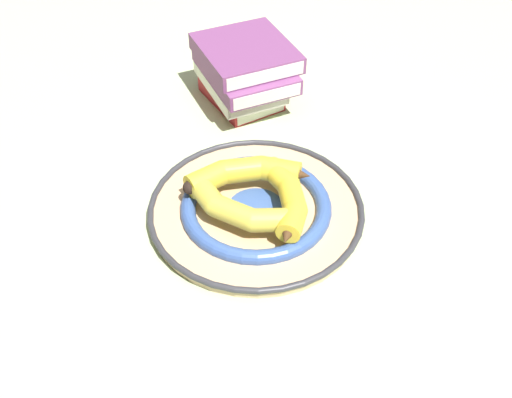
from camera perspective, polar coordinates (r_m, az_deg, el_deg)
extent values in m
plane|color=#B2C693|center=(0.94, 1.66, -1.79)|extent=(2.80, 2.80, 0.00)
cylinder|color=tan|center=(0.93, 0.00, -1.21)|extent=(0.33, 0.33, 0.01)
torus|color=#385699|center=(0.93, 0.00, -0.71)|extent=(0.23, 0.23, 0.02)
cylinder|color=#385699|center=(0.93, 0.00, -0.84)|extent=(0.09, 0.09, 0.00)
torus|color=#333338|center=(0.93, 0.00, -0.79)|extent=(0.34, 0.34, 0.01)
cylinder|color=yellow|center=(0.94, 2.34, 2.68)|extent=(0.07, 0.07, 0.04)
cylinder|color=yellow|center=(0.94, -1.31, 2.79)|extent=(0.05, 0.07, 0.04)
cylinder|color=yellow|center=(0.93, -4.73, 1.84)|extent=(0.05, 0.07, 0.04)
sphere|color=yellow|center=(0.95, 0.53, 3.01)|extent=(0.04, 0.04, 0.04)
sphere|color=yellow|center=(0.94, -3.16, 2.57)|extent=(0.04, 0.04, 0.04)
cone|color=#472D19|center=(0.94, 4.16, 2.36)|extent=(0.04, 0.05, 0.03)
sphere|color=black|center=(0.92, -6.35, 1.09)|extent=(0.02, 0.02, 0.02)
cylinder|color=gold|center=(0.91, -4.86, 0.60)|extent=(0.07, 0.04, 0.04)
cylinder|color=gold|center=(0.88, -2.17, -1.32)|extent=(0.07, 0.07, 0.04)
cylinder|color=gold|center=(0.86, 1.77, -2.02)|extent=(0.06, 0.07, 0.04)
sphere|color=gold|center=(0.89, -3.94, -0.61)|extent=(0.04, 0.04, 0.04)
sphere|color=gold|center=(0.86, -0.35, -2.05)|extent=(0.04, 0.04, 0.04)
cone|color=#472D19|center=(0.93, -5.74, 1.75)|extent=(0.03, 0.03, 0.03)
sphere|color=black|center=(0.87, 3.89, -1.98)|extent=(0.02, 0.02, 0.02)
cylinder|color=yellow|center=(0.86, 3.38, -2.16)|extent=(0.06, 0.06, 0.04)
cylinder|color=yellow|center=(0.90, 3.44, 0.19)|extent=(0.06, 0.05, 0.04)
cylinder|color=yellow|center=(0.93, 2.21, 2.24)|extent=(0.06, 0.04, 0.04)
sphere|color=yellow|center=(0.88, 3.76, -0.97)|extent=(0.04, 0.04, 0.04)
sphere|color=yellow|center=(0.92, 3.12, 1.31)|extent=(0.04, 0.04, 0.04)
cone|color=#472D19|center=(0.84, 2.98, -3.40)|extent=(0.04, 0.04, 0.03)
sphere|color=black|center=(0.95, 1.33, 3.13)|extent=(0.02, 0.02, 0.02)
cube|color=#AD2328|center=(1.18, -1.45, 10.16)|extent=(0.16, 0.13, 0.04)
cube|color=white|center=(1.18, -1.36, 10.08)|extent=(0.16, 0.12, 0.03)
cube|color=silver|center=(1.15, -1.55, 11.07)|extent=(0.18, 0.12, 0.02)
cube|color=white|center=(1.15, -1.46, 10.96)|extent=(0.17, 0.11, 0.02)
cube|color=#753D70|center=(1.14, -1.05, 12.24)|extent=(0.20, 0.14, 0.03)
cube|color=white|center=(1.14, -0.95, 12.12)|extent=(0.19, 0.13, 0.02)
cube|color=#753D70|center=(1.13, -0.98, 13.74)|extent=(0.18, 0.16, 0.03)
cube|color=white|center=(1.13, -0.89, 13.64)|extent=(0.17, 0.15, 0.02)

